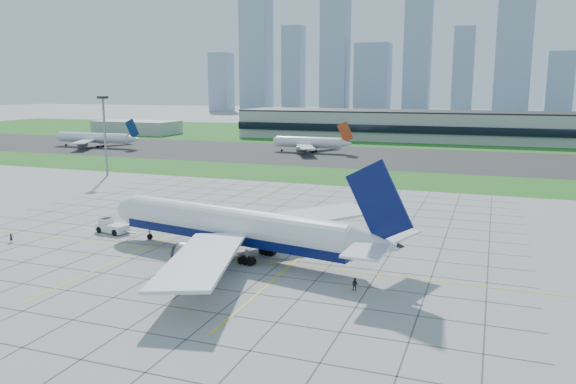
% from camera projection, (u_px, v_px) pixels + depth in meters
% --- Properties ---
extents(ground, '(1400.00, 1400.00, 0.00)m').
position_uv_depth(ground, '(199.00, 251.00, 98.96)').
color(ground, '#9E9E99').
rests_on(ground, ground).
extents(grass_median, '(700.00, 35.00, 0.04)m').
position_uv_depth(grass_median, '(335.00, 176.00, 181.99)').
color(grass_median, '#28691E').
rests_on(grass_median, ground).
extents(asphalt_taxiway, '(700.00, 75.00, 0.04)m').
position_uv_depth(asphalt_taxiway, '(371.00, 157.00, 232.73)').
color(asphalt_taxiway, '#383838').
rests_on(asphalt_taxiway, ground).
extents(grass_far, '(700.00, 145.00, 0.04)m').
position_uv_depth(grass_far, '(409.00, 136.00, 334.21)').
color(grass_far, '#28691E').
rests_on(grass_far, ground).
extents(apron_markings, '(120.00, 130.00, 0.03)m').
position_uv_depth(apron_markings, '(229.00, 235.00, 109.04)').
color(apron_markings, '#474744').
rests_on(apron_markings, ground).
extents(terminal, '(260.00, 43.00, 15.80)m').
position_uv_depth(terminal, '(479.00, 127.00, 296.01)').
color(terminal, '#B7B7B2').
rests_on(terminal, ground).
extents(service_block, '(50.00, 25.00, 8.00)m').
position_uv_depth(service_block, '(137.00, 127.00, 346.24)').
color(service_block, '#B7B7B2').
rests_on(service_block, ground).
extents(light_mast, '(2.50, 2.50, 25.60)m').
position_uv_depth(light_mast, '(104.00, 126.00, 179.70)').
color(light_mast, gray).
rests_on(light_mast, ground).
extents(city_skyline, '(523.00, 32.40, 160.00)m').
position_uv_depth(city_skyline, '(441.00, 57.00, 570.79)').
color(city_skyline, '#94AAC2').
rests_on(city_skyline, ground).
extents(airliner, '(57.73, 57.96, 18.33)m').
position_uv_depth(airliner, '(236.00, 227.00, 95.13)').
color(airliner, white).
rests_on(airliner, ground).
extents(pushback_tug, '(9.81, 4.40, 2.69)m').
position_uv_depth(pushback_tug, '(111.00, 226.00, 111.18)').
color(pushback_tug, white).
rests_on(pushback_tug, ground).
extents(crew_near, '(0.54, 0.71, 1.74)m').
position_uv_depth(crew_near, '(11.00, 238.00, 104.03)').
color(crew_near, black).
rests_on(crew_near, ground).
extents(crew_far, '(0.98, 0.80, 1.87)m').
position_uv_depth(crew_far, '(355.00, 285.00, 79.18)').
color(crew_far, '#29251B').
rests_on(crew_far, ground).
extents(distant_jet_0, '(45.04, 42.66, 14.08)m').
position_uv_depth(distant_jet_0, '(96.00, 138.00, 269.10)').
color(distant_jet_0, white).
rests_on(distant_jet_0, ground).
extents(distant_jet_1, '(34.59, 42.66, 14.08)m').
position_uv_depth(distant_jet_1, '(310.00, 142.00, 246.88)').
color(distant_jet_1, white).
rests_on(distant_jet_1, ground).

